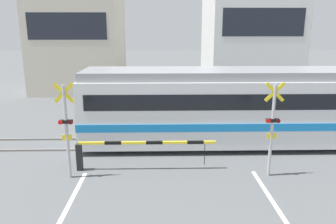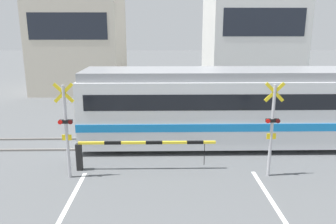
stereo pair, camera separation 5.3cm
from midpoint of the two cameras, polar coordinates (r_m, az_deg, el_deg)
name	(u,v)px [view 1 (the left image)]	position (r m, az deg, el deg)	size (l,w,h in m)	color
rail_track_near	(168,149)	(14.17, -0.08, -6.45)	(50.00, 0.10, 0.08)	gray
rail_track_far	(167,138)	(15.52, -0.19, -4.58)	(50.00, 0.10, 0.08)	gray
commuter_train	(290,105)	(15.44, 20.45, 1.20)	(18.29, 2.98, 3.37)	silver
crossing_barrier_near	(122,149)	(12.10, -8.20, -6.32)	(5.09, 0.20, 1.10)	black
crossing_barrier_far	(199,110)	(17.76, 5.28, 0.42)	(5.09, 0.20, 1.10)	black
crossing_signal_left	(66,127)	(11.56, -17.40, -2.47)	(0.68, 0.15, 3.35)	#B2B2B7
crossing_signal_right	(272,125)	(11.73, 17.56, -2.24)	(0.68, 0.15, 3.35)	#B2B2B7
pedestrian	(189,99)	(19.74, 3.61, 2.23)	(0.38, 0.22, 1.66)	#33384C
building_left_of_street	(80,32)	(29.12, -15.18, 13.22)	(6.83, 7.57, 9.56)	beige
building_right_of_street	(250,29)	(29.31, 13.98, 13.80)	(7.19, 7.57, 10.07)	white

